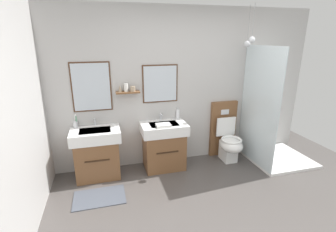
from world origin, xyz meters
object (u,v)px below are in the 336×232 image
shower_tray (271,140)px  toilet (227,138)px  folded_hand_towel (163,125)px  soap_dispenser (178,114)px  vanity_sink_left (97,152)px  vanity_sink_right (164,144)px  toothbrush_cup (76,124)px

shower_tray → toilet: bearing=156.5°
folded_hand_towel → toilet: bearing=7.8°
soap_dispenser → shower_tray: 1.66m
vanity_sink_left → vanity_sink_right: (1.05, 0.00, 0.00)m
vanity_sink_left → toothbrush_cup: toothbrush_cup is taller
toothbrush_cup → shower_tray: 3.20m
vanity_sink_left → shower_tray: shower_tray is taller
vanity_sink_left → toilet: toilet is taller
toilet → folded_hand_towel: bearing=-172.2°
vanity_sink_right → soap_dispenser: size_ratio=4.02×
soap_dispenser → toothbrush_cup: bearing=-179.6°
soap_dispenser → toilet: bearing=-11.3°
toilet → vanity_sink_left: bearing=-179.7°
vanity_sink_right → soap_dispenser: soap_dispenser is taller
vanity_sink_left → folded_hand_towel: bearing=-8.5°
toilet → shower_tray: bearing=-23.5°
soap_dispenser → folded_hand_towel: 0.47m
toilet → soap_dispenser: size_ratio=5.27×
toothbrush_cup → shower_tray: (3.14, -0.45, -0.42)m
vanity_sink_right → toilet: toilet is taller
shower_tray → folded_hand_towel: bearing=176.0°
soap_dispenser → vanity_sink_right: bearing=-147.9°
soap_dispenser → folded_hand_towel: (-0.33, -0.33, -0.06)m
toilet → shower_tray: 0.73m
toilet → soap_dispenser: bearing=168.7°
toothbrush_cup → folded_hand_towel: size_ratio=0.95×
vanity_sink_left → toilet: (2.19, 0.01, -0.02)m
vanity_sink_right → shower_tray: size_ratio=0.39×
vanity_sink_right → toilet: size_ratio=0.76×
toilet → soap_dispenser: 0.99m
folded_hand_towel → shower_tray: size_ratio=0.11×
shower_tray → vanity_sink_left: bearing=174.4°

